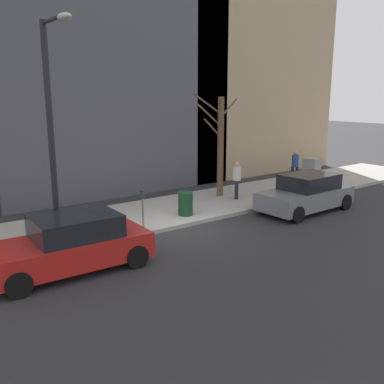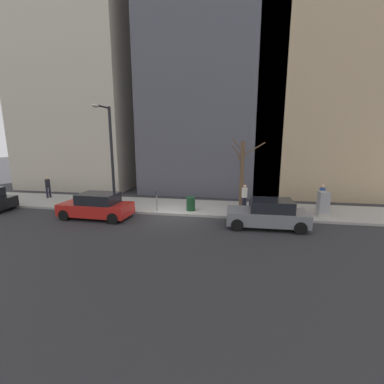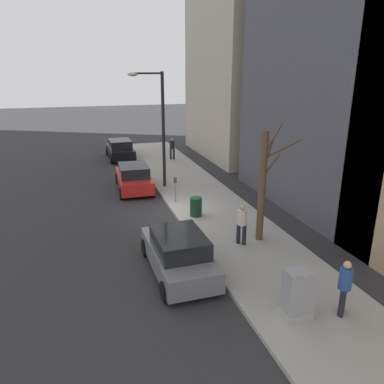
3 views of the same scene
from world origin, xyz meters
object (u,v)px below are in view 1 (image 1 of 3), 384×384
object	(u,v)px
streetlamp	(53,117)
pedestrian_midblock	(237,178)
trash_bin	(186,204)
pedestrian_near_meter	(295,164)
parked_car_red	(72,244)
parking_meter	(143,205)
parked_car_grey	(306,194)
utility_box	(311,173)
bare_tree	(220,144)

from	to	relation	value
streetlamp	pedestrian_midblock	bearing A→B (deg)	-80.42
trash_bin	pedestrian_near_meter	size ratio (longest dim) A/B	0.54
parked_car_red	parking_meter	world-z (taller)	parked_car_red
parked_car_grey	pedestrian_midblock	distance (m)	3.12
utility_box	bare_tree	xyz separation A→B (m)	(1.34, 4.85, 1.65)
utility_box	streetlamp	bearing A→B (deg)	94.43
pedestrian_midblock	trash_bin	bearing A→B (deg)	-34.10
streetlamp	trash_bin	world-z (taller)	streetlamp
utility_box	pedestrian_midblock	distance (m)	4.68
utility_box	pedestrian_near_meter	bearing A→B (deg)	-13.15
parked_car_grey	pedestrian_near_meter	world-z (taller)	pedestrian_near_meter
parking_meter	pedestrian_near_meter	xyz separation A→B (m)	(2.13, -10.48, 0.11)
parked_car_grey	parking_meter	bearing A→B (deg)	75.47
trash_bin	pedestrian_midblock	size ratio (longest dim) A/B	0.54
parked_car_red	bare_tree	world-z (taller)	bare_tree
pedestrian_near_meter	parked_car_red	bearing A→B (deg)	60.49
parking_meter	trash_bin	distance (m)	2.22
parked_car_red	pedestrian_midblock	world-z (taller)	pedestrian_midblock
bare_tree	trash_bin	xyz separation A→B (m)	(-1.74, 3.19, -1.90)
bare_tree	streetlamp	bearing A→B (deg)	105.93
streetlamp	pedestrian_near_meter	world-z (taller)	streetlamp
streetlamp	pedestrian_near_meter	bearing A→B (deg)	-80.28
streetlamp	trash_bin	distance (m)	6.15
parking_meter	pedestrian_near_meter	size ratio (longest dim) A/B	0.81
parked_car_grey	streetlamp	size ratio (longest dim) A/B	0.65
trash_bin	pedestrian_midblock	bearing A→B (deg)	-76.54
parked_car_red	pedestrian_near_meter	bearing A→B (deg)	-72.59
streetlamp	bare_tree	bearing A→B (deg)	-74.07
trash_bin	pedestrian_near_meter	xyz separation A→B (m)	(1.68, -8.34, 0.49)
streetlamp	bare_tree	size ratio (longest dim) A/B	1.42
parked_car_red	pedestrian_near_meter	distance (m)	14.21
parked_car_grey	streetlamp	xyz separation A→B (m)	(1.44, 9.63, 3.28)
streetlamp	bare_tree	world-z (taller)	streetlamp
trash_bin	parking_meter	bearing A→B (deg)	101.90
parked_car_grey	pedestrian_midblock	bearing A→B (deg)	21.11
parked_car_grey	pedestrian_near_meter	size ratio (longest dim) A/B	2.55
parked_car_red	pedestrian_near_meter	size ratio (longest dim) A/B	2.56
parked_car_red	pedestrian_midblock	bearing A→B (deg)	-69.54
utility_box	pedestrian_near_meter	size ratio (longest dim) A/B	0.86
pedestrian_near_meter	trash_bin	bearing A→B (deg)	56.33
streetlamp	pedestrian_near_meter	xyz separation A→B (m)	(2.30, -13.42, -2.93)
bare_tree	trash_bin	size ratio (longest dim) A/B	5.08
utility_box	streetlamp	size ratio (longest dim) A/B	0.22
trash_bin	pedestrian_midblock	world-z (taller)	pedestrian_midblock
pedestrian_near_meter	pedestrian_midblock	xyz separation A→B (m)	(-0.87, 4.95, 0.00)
utility_box	streetlamp	distance (m)	13.53
parked_car_red	parked_car_grey	bearing A→B (deg)	-87.76
streetlamp	pedestrian_midblock	size ratio (longest dim) A/B	3.92
bare_tree	parked_car_red	bearing A→B (deg)	114.40
parked_car_grey	bare_tree	bearing A→B (deg)	18.75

